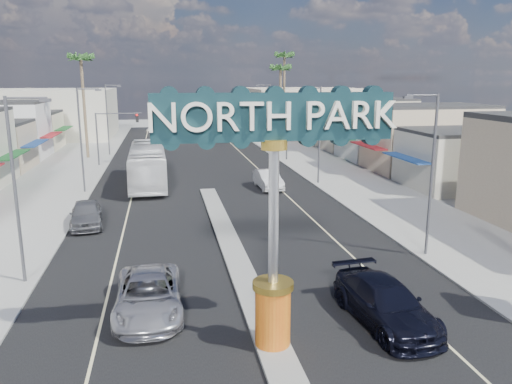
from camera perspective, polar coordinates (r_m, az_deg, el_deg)
name	(u,v)px	position (r m, az deg, el deg)	size (l,w,h in m)	color
ground	(206,188)	(45.62, -5.69, 0.44)	(160.00, 160.00, 0.00)	gray
road	(206,188)	(45.62, -5.69, 0.45)	(20.00, 120.00, 0.01)	black
median_island	(230,243)	(30.24, -3.02, -5.83)	(1.30, 30.00, 0.16)	gray
sidewalk_left	(44,194)	(46.61, -23.10, -0.20)	(8.00, 120.00, 0.12)	gray
sidewalk_right	(352,182)	(48.78, 10.92, 1.16)	(8.00, 120.00, 0.12)	gray
storefront_row_right	(391,134)	(64.09, 15.18, 6.37)	(12.00, 42.00, 6.00)	#B7B29E
backdrop_far_left	(51,113)	(91.44, -22.35, 8.31)	(20.00, 20.00, 8.00)	#B7B29E
backdrop_far_right	(304,110)	(93.20, 5.52, 9.27)	(20.00, 20.00, 8.00)	beige
gateway_sign	(274,192)	(17.23, 2.06, -0.02)	(8.20, 1.50, 9.15)	red
traffic_signal_left	(113,128)	(58.92, -16.00, 7.03)	(5.09, 0.45, 6.00)	#47474C
traffic_signal_right	(272,125)	(60.06, 1.86, 7.62)	(5.09, 0.45, 6.00)	#47474C
streetlight_l_near	(18,182)	(25.75, -25.56, 1.08)	(2.03, 0.22, 9.00)	#47474C
streetlight_l_mid	(82,135)	(45.16, -19.22, 6.19)	(2.03, 0.22, 9.00)	#47474C
streetlight_l_far	(108,116)	(66.91, -16.51, 8.32)	(2.03, 0.22, 9.00)	#47474C
streetlight_r_near	(430,167)	(28.59, 19.23, 2.68)	(2.03, 0.22, 9.00)	#47474C
streetlight_r_mid	(318,130)	(46.83, 7.08, 7.02)	(2.03, 0.22, 9.00)	#47474C
streetlight_r_far	(269,114)	(68.05, 1.44, 8.91)	(2.03, 0.22, 9.00)	#47474C
palm_left_far	(81,63)	(65.10, -19.37, 13.69)	(2.60, 2.60, 13.10)	brown
palm_right_mid	(281,72)	(72.36, 2.84, 13.52)	(2.60, 2.60, 12.10)	brown
palm_right_far	(284,61)	(78.70, 3.28, 14.76)	(2.60, 2.60, 14.10)	brown
suv_left	(148,295)	(21.99, -12.19, -11.42)	(2.76, 5.99, 1.66)	#B6B5BA
suv_right	(385,303)	(21.36, 14.56, -12.19)	(2.45, 6.02, 1.75)	black
car_parked_left	(86,214)	(35.48, -18.84, -2.38)	(2.03, 5.05, 1.72)	slate
car_parked_right	(268,179)	(45.11, 1.39, 1.45)	(1.77, 5.08, 1.67)	silver
city_bus	(148,165)	(47.63, -12.28, 3.04)	(3.16, 13.49, 3.76)	white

